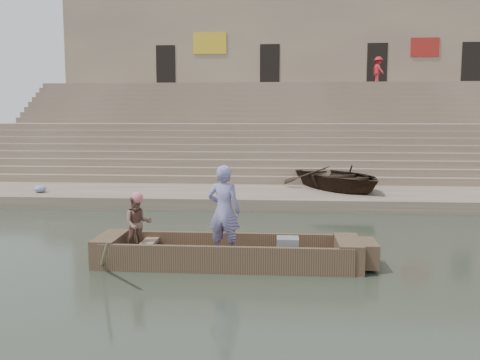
# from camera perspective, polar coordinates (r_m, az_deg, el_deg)

# --- Properties ---
(ground) EXTENTS (120.00, 120.00, 0.00)m
(ground) POSITION_cam_1_polar(r_m,az_deg,el_deg) (11.39, 10.75, -9.16)
(ground) COLOR #262F23
(ground) RESTS_ON ground
(lower_landing) EXTENTS (32.00, 4.00, 0.40)m
(lower_landing) POSITION_cam_1_polar(r_m,az_deg,el_deg) (19.15, 8.18, -1.91)
(lower_landing) COLOR gray
(lower_landing) RESTS_ON ground
(mid_landing) EXTENTS (32.00, 3.00, 2.80)m
(mid_landing) POSITION_cam_1_polar(r_m,az_deg,el_deg) (26.46, 7.19, 3.18)
(mid_landing) COLOR gray
(mid_landing) RESTS_ON ground
(upper_landing) EXTENTS (32.00, 3.00, 5.20)m
(upper_landing) POSITION_cam_1_polar(r_m,az_deg,el_deg) (33.40, 6.66, 6.04)
(upper_landing) COLOR gray
(upper_landing) RESTS_ON ground
(ghat_steps) EXTENTS (32.00, 11.00, 5.20)m
(ghat_steps) POSITION_cam_1_polar(r_m,az_deg,el_deg) (28.13, 7.04, 4.22)
(ghat_steps) COLOR gray
(ghat_steps) RESTS_ON ground
(building_wall) EXTENTS (32.00, 5.07, 11.20)m
(building_wall) POSITION_cam_1_polar(r_m,az_deg,el_deg) (37.47, 6.50, 10.74)
(building_wall) COLOR #9A8968
(building_wall) RESTS_ON ground
(main_rowboat) EXTENTS (5.00, 1.30, 0.22)m
(main_rowboat) POSITION_cam_1_polar(r_m,az_deg,el_deg) (11.15, -1.42, -8.81)
(main_rowboat) COLOR brown
(main_rowboat) RESTS_ON ground
(rowboat_trim) EXTENTS (6.04, 2.63, 1.93)m
(rowboat_trim) POSITION_cam_1_polar(r_m,az_deg,el_deg) (11.07, -0.36, -7.86)
(rowboat_trim) COLOR brown
(rowboat_trim) RESTS_ON ground
(standing_man) EXTENTS (0.80, 0.62, 1.94)m
(standing_man) POSITION_cam_1_polar(r_m,az_deg,el_deg) (10.82, -1.78, -3.44)
(standing_man) COLOR navy
(standing_man) RESTS_ON main_rowboat
(rowing_man) EXTENTS (0.74, 0.67, 1.26)m
(rowing_man) POSITION_cam_1_polar(r_m,az_deg,el_deg) (11.39, -11.25, -4.77)
(rowing_man) COLOR #246D56
(rowing_man) RESTS_ON main_rowboat
(television) EXTENTS (0.46, 0.42, 0.40)m
(television) POSITION_cam_1_polar(r_m,az_deg,el_deg) (11.02, 5.23, -7.37)
(television) COLOR slate
(television) RESTS_ON main_rowboat
(beached_rowboat) EXTENTS (4.93, 5.40, 0.92)m
(beached_rowboat) POSITION_cam_1_polar(r_m,az_deg,el_deg) (19.87, 10.90, 0.27)
(beached_rowboat) COLOR #2D2116
(beached_rowboat) RESTS_ON lower_landing
(pedestrian) EXTENTS (0.91, 1.16, 1.58)m
(pedestrian) POSITION_cam_1_polar(r_m,az_deg,el_deg) (33.29, 15.04, 11.69)
(pedestrian) COLOR #AF1D26
(pedestrian) RESTS_ON upper_landing
(cloth_bundles) EXTENTS (12.30, 2.13, 0.26)m
(cloth_bundles) POSITION_cam_1_polar(r_m,az_deg,el_deg) (19.08, 0.74, -0.86)
(cloth_bundles) COLOR #3F5999
(cloth_bundles) RESTS_ON lower_landing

